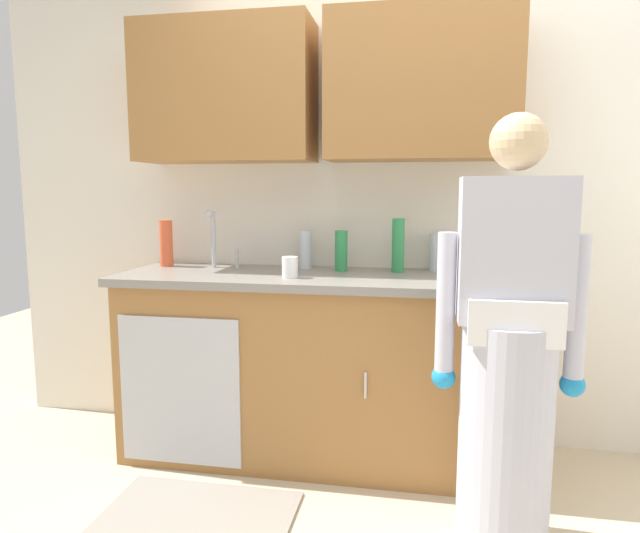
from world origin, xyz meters
The scene contains 13 objects.
kitchen_wall_with_uppers centered at (-0.14, 0.99, 1.48)m, with size 4.80×0.44×2.70m.
counter_cabinet centered at (-0.55, 0.70, 0.45)m, with size 1.90×0.62×0.90m.
countertop centered at (-0.55, 0.70, 0.92)m, with size 1.96×0.66×0.04m, color gray.
sink centered at (-1.10, 0.71, 0.93)m, with size 0.50×0.36×0.35m.
person_at_sink centered at (0.29, 0.08, 0.69)m, with size 0.55×0.34×1.62m.
floor_mat centered at (-0.93, 0.05, 0.01)m, with size 0.80×0.50×0.01m, color gray.
bottle_water_short centered at (-1.41, 0.85, 1.07)m, with size 0.07×0.07×0.25m, color #E05933.
bottle_water_tall centered at (0.04, 0.94, 1.04)m, with size 0.07×0.07×0.19m, color silver.
bottle_soap centered at (-0.15, 0.85, 1.08)m, with size 0.06×0.06×0.27m, color #2D8C4C.
bottle_dish_liquid centered at (-0.64, 0.90, 1.04)m, with size 0.07×0.07×0.20m, color silver.
bottle_cleaner_spray centered at (-0.44, 0.84, 1.04)m, with size 0.07×0.07×0.21m, color #2D8C4C.
cup_by_sink centered at (-0.65, 0.57, 0.99)m, with size 0.08×0.08×0.10m, color white.
sponge centered at (0.14, 0.55, 0.96)m, with size 0.11×0.07×0.03m, color #4CBF4C.
Camera 1 is at (-0.03, -1.98, 1.35)m, focal length 31.27 mm.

